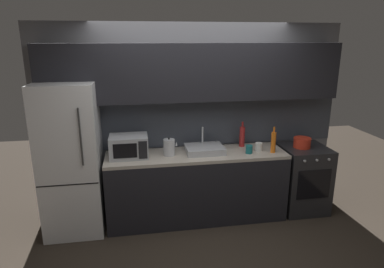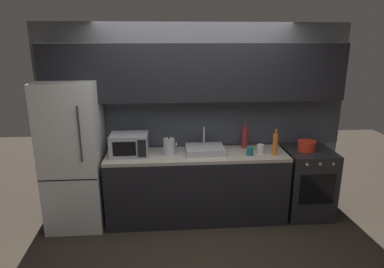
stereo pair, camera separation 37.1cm
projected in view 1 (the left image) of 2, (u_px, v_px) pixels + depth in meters
The scene contains 13 objects.
ground_plane at pixel (211, 259), 3.65m from camera, with size 10.00×10.00×0.00m, color #2D261E.
back_wall at pixel (193, 99), 4.36m from camera, with size 4.02×0.44×2.50m.
counter_run at pixel (197, 186), 4.38m from camera, with size 2.28×0.60×0.90m.
refrigerator at pixel (71, 159), 4.00m from camera, with size 0.68×0.69×1.83m.
oven_range at pixel (302, 178), 4.62m from camera, with size 0.60×0.62×0.90m.
microwave at pixel (129, 146), 4.10m from camera, with size 0.46×0.35×0.27m.
sink_basin at pixel (204, 149), 4.29m from camera, with size 0.48×0.38×0.30m.
kettle at pixel (169, 147), 4.16m from camera, with size 0.18×0.14×0.23m.
wine_bottle_orange at pixel (273, 142), 4.26m from camera, with size 0.06×0.06×0.33m.
wine_bottle_red at pixel (242, 136), 4.49m from camera, with size 0.07×0.07×0.34m.
mug_white at pixel (259, 147), 4.34m from camera, with size 0.09×0.09×0.11m, color silver.
mug_teal at pixel (249, 149), 4.25m from camera, with size 0.09×0.09×0.11m, color #19666B.
cooking_pot at pixel (302, 143), 4.47m from camera, with size 0.23×0.23×0.13m.
Camera 1 is at (-0.74, -3.05, 2.31)m, focal length 31.47 mm.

